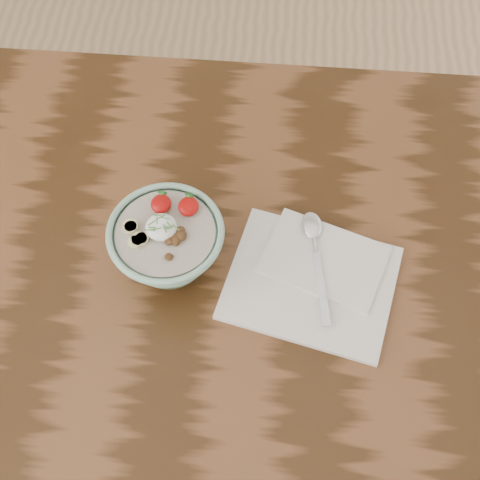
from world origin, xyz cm
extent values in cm
cube|color=#361F0D|center=(0.00, 0.00, 73.00)|extent=(160.00, 90.00, 4.00)
cylinder|color=#88B79E|center=(-1.83, 1.97, 75.53)|extent=(7.45, 7.45, 1.06)
torus|color=#88B79E|center=(-1.83, 1.97, 84.22)|extent=(16.94, 16.94, 0.98)
cylinder|color=#BEB09D|center=(-1.83, 1.97, 83.69)|extent=(14.37, 14.37, 0.89)
ellipsoid|color=white|center=(-2.35, 2.25, 84.99)|extent=(4.47, 4.47, 2.46)
ellipsoid|color=#A50907|center=(-2.94, 6.19, 84.95)|extent=(2.97, 3.26, 1.63)
cone|color=#286623|center=(-2.94, 7.53, 85.25)|extent=(1.40, 1.03, 1.52)
ellipsoid|color=#A50907|center=(1.07, 6.06, 84.96)|extent=(3.00, 3.30, 1.65)
cone|color=#286623|center=(1.07, 7.41, 85.26)|extent=(1.40, 1.03, 1.52)
cylinder|color=#CCC186|center=(-6.82, 2.27, 84.53)|extent=(2.28, 2.28, 0.70)
cylinder|color=#CCC186|center=(-4.85, 0.41, 84.53)|extent=(1.90, 1.90, 0.70)
cylinder|color=#CCC186|center=(-6.74, 2.17, 84.53)|extent=(1.81, 1.81, 0.70)
cylinder|color=#CCC186|center=(-5.21, 0.28, 84.53)|extent=(2.29, 2.29, 0.70)
cylinder|color=#CCC186|center=(-5.79, -0.30, 84.53)|extent=(2.03, 2.03, 0.70)
ellipsoid|color=brown|center=(-0.05, 0.18, 84.53)|extent=(1.19, 1.27, 0.71)
ellipsoid|color=brown|center=(0.38, 2.18, 84.60)|extent=(1.63, 1.64, 0.83)
ellipsoid|color=brown|center=(0.55, 1.29, 84.71)|extent=(1.93, 2.03, 1.14)
ellipsoid|color=brown|center=(-0.15, 0.64, 84.73)|extent=(1.86, 1.85, 0.91)
ellipsoid|color=brown|center=(-0.72, -2.14, 84.56)|extent=(1.58, 1.60, 0.61)
ellipsoid|color=brown|center=(-0.93, 0.37, 84.70)|extent=(2.03, 1.96, 0.92)
ellipsoid|color=brown|center=(0.28, 1.52, 84.54)|extent=(1.58, 1.56, 0.86)
cylinder|color=#518739|center=(-1.05, 2.08, 86.13)|extent=(0.97, 1.04, 0.22)
cylinder|color=#518739|center=(-1.80, 3.13, 86.13)|extent=(1.33, 0.34, 0.23)
cylinder|color=#518739|center=(-1.50, 1.76, 86.13)|extent=(1.19, 0.98, 0.23)
cylinder|color=#518739|center=(-1.38, 1.44, 86.13)|extent=(0.92, 0.23, 0.21)
cylinder|color=#518739|center=(-3.37, 1.43, 86.13)|extent=(1.07, 0.24, 0.22)
cylinder|color=#518739|center=(-2.82, 1.25, 86.13)|extent=(1.53, 0.57, 0.23)
cylinder|color=#518739|center=(-3.67, 0.97, 86.13)|extent=(1.51, 0.23, 0.23)
cylinder|color=#518739|center=(-1.66, 1.43, 86.13)|extent=(0.91, 1.38, 0.23)
cylinder|color=#518739|center=(-3.57, 2.17, 86.13)|extent=(1.06, 1.03, 0.22)
cylinder|color=#518739|center=(-2.85, 2.58, 86.13)|extent=(0.36, 1.13, 0.22)
cylinder|color=#518739|center=(-1.06, 1.68, 86.13)|extent=(1.26, 0.40, 0.22)
cylinder|color=#518739|center=(-2.87, 3.50, 86.13)|extent=(0.98, 0.24, 0.21)
cylinder|color=#518739|center=(-0.12, 1.74, 86.13)|extent=(1.12, 1.01, 0.23)
cylinder|color=#518739|center=(-2.46, 3.20, 86.13)|extent=(1.28, 1.18, 0.23)
cube|color=silver|center=(19.68, -0.02, 75.47)|extent=(28.27, 24.75, 0.94)
cube|color=silver|center=(21.56, 3.74, 76.22)|extent=(20.88, 17.38, 0.56)
cube|color=silver|center=(21.17, -1.37, 76.69)|extent=(3.09, 12.22, 0.37)
cylinder|color=silver|center=(19.95, 6.22, 76.88)|extent=(1.24, 3.26, 0.74)
ellipsoid|color=silver|center=(19.46, 9.23, 77.01)|extent=(3.98, 5.32, 1.01)
camera|label=1|loc=(12.65, -45.50, 165.61)|focal=50.00mm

